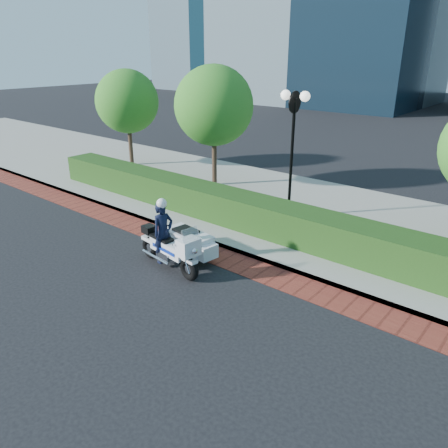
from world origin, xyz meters
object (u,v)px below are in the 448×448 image
Objects in this scene: lamppost at (293,135)px; police_motorcycle at (176,241)px; tree_b at (214,106)px; tree_a at (127,101)px.

lamppost is 1.74× the size of police_motorcycle.
lamppost is 4.71m from tree_b.
tree_a is 5.50m from tree_b.
tree_b is (5.50, 0.00, 0.21)m from tree_a.
tree_b is at bearing 129.94° from police_motorcycle.
tree_a is (-10.00, 1.30, 0.26)m from lamppost.
lamppost is 0.86× the size of tree_b.
tree_a reaches higher than lamppost.
lamppost is at bearing 89.80° from police_motorcycle.
police_motorcycle is (9.36, -6.07, -2.55)m from tree_a.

